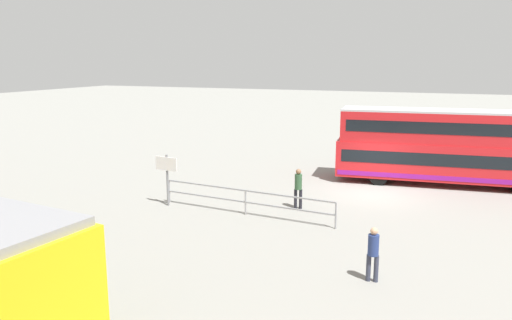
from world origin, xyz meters
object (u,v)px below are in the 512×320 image
Objects in this scene: pedestrian_crossing at (373,251)px; info_sign at (167,170)px; pedestrian_near_railing at (298,186)px; double_decker_bus at (453,147)px.

info_sign reaches higher than pedestrian_crossing.
pedestrian_near_railing is 0.77× the size of info_sign.
double_decker_bus reaches higher than pedestrian_crossing.
pedestrian_crossing is 0.72× the size of info_sign.
double_decker_bus is at bearing -98.27° from pedestrian_crossing.
pedestrian_crossing is at bearing 155.58° from info_sign.
pedestrian_near_railing is 7.50m from pedestrian_crossing.
info_sign is at bearing 37.08° from double_decker_bus.
double_decker_bus is 7.19× the size of pedestrian_crossing.
double_decker_bus is at bearing -142.92° from info_sign.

